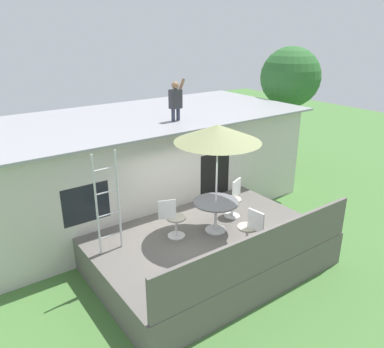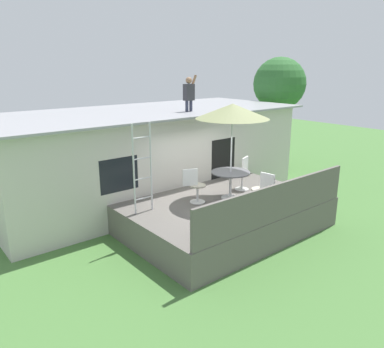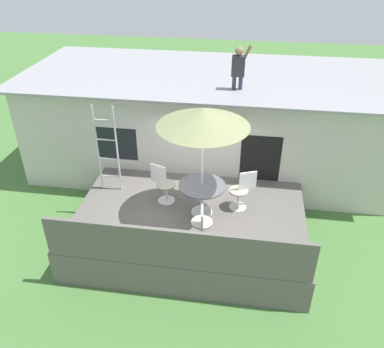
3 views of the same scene
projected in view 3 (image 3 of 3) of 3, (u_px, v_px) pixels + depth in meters
The scene contains 11 objects.
ground_plane at pixel (190, 238), 9.57m from camera, with size 40.00×40.00×0.00m, color #477538.
house at pixel (209, 121), 11.84m from camera, with size 10.50×4.50×2.88m.
deck at pixel (190, 225), 9.36m from camera, with size 5.19×3.67×0.80m, color #605B56.
deck_railing at pixel (175, 249), 7.41m from camera, with size 5.09×0.08×0.90m, color #605B56.
patio_table at pixel (202, 191), 8.81m from camera, with size 1.04×1.04×0.74m.
patio_umbrella at pixel (203, 117), 7.88m from camera, with size 1.90×1.90×2.54m.
step_ladder at pixel (107, 149), 9.38m from camera, with size 0.52×0.04×2.20m.
person_figure at pixel (239, 65), 9.69m from camera, with size 0.47×0.20×1.11m.
patio_chair_left at pixel (163, 184), 9.29m from camera, with size 0.60×0.44×0.92m.
patio_chair_right at pixel (242, 190), 9.06m from camera, with size 0.60×0.44×0.92m.
patio_chair_near at pixel (202, 225), 8.02m from camera, with size 0.44×0.62×0.92m.
Camera 3 is at (1.14, -7.25, 6.34)m, focal length 37.38 mm.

